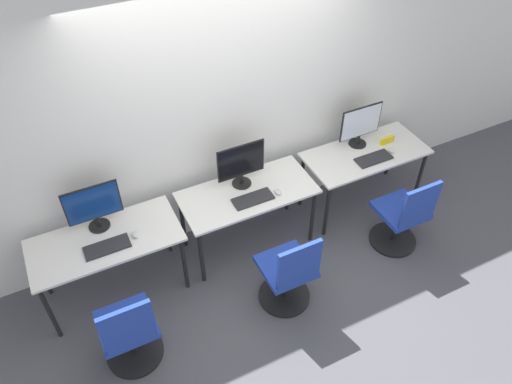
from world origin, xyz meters
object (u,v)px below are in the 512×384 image
object	(u,v)px
monitor_right	(361,125)
mouse_right	(392,150)
keyboard_center	(253,199)
mouse_center	(278,192)
monitor_left	(93,206)
keyboard_right	(374,159)
office_chair_right	(402,218)
keyboard_left	(107,247)
office_chair_left	(130,334)
mouse_left	(135,234)
office_chair_center	(289,276)
monitor_center	(241,164)

from	to	relation	value
monitor_right	mouse_right	world-z (taller)	monitor_right
keyboard_center	mouse_center	size ratio (longest dim) A/B	4.24
mouse_center	keyboard_center	bearing A→B (deg)	174.71
monitor_left	keyboard_right	size ratio (longest dim) A/B	1.23
office_chair_right	monitor_left	bearing A→B (deg)	162.02
keyboard_left	office_chair_right	xyz separation A→B (m)	(2.70, -0.60, -0.34)
office_chair_left	monitor_right	distance (m)	2.97
keyboard_center	office_chair_right	xyz separation A→B (m)	(1.35, -0.58, -0.34)
monitor_left	mouse_left	xyz separation A→B (m)	(0.25, -0.25, -0.23)
office_chair_left	office_chair_center	bearing A→B (deg)	-2.09
monitor_left	monitor_center	size ratio (longest dim) A/B	1.00
office_chair_center	keyboard_left	bearing A→B (deg)	152.25
office_chair_center	monitor_right	distance (m)	1.76
mouse_left	keyboard_center	xyz separation A→B (m)	(1.10, -0.05, -0.01)
keyboard_center	mouse_center	xyz separation A→B (m)	(0.25, -0.02, 0.01)
office_chair_center	monitor_left	bearing A→B (deg)	143.83
office_chair_left	monitor_right	xyz separation A→B (m)	(2.76, 0.92, 0.57)
monitor_right	mouse_right	bearing A→B (deg)	-47.34
keyboard_right	mouse_right	distance (m)	0.24
mouse_right	office_chair_center	bearing A→B (deg)	-155.87
office_chair_left	mouse_center	size ratio (longest dim) A/B	10.13
mouse_right	monitor_left	bearing A→B (deg)	174.55
keyboard_left	office_chair_left	distance (m)	0.75
monitor_left	keyboard_left	bearing A→B (deg)	-90.00
monitor_center	office_chair_left	bearing A→B (deg)	-147.50
keyboard_center	mouse_center	bearing A→B (deg)	-5.29
mouse_left	office_chair_left	world-z (taller)	office_chair_left
monitor_left	keyboard_left	world-z (taller)	monitor_left
monitor_left	office_chair_right	bearing A→B (deg)	-17.98
keyboard_left	office_chair_left	bearing A→B (deg)	-94.58
office_chair_center	monitor_right	world-z (taller)	monitor_right
office_chair_right	monitor_right	bearing A→B (deg)	89.71
mouse_right	keyboard_center	bearing A→B (deg)	-179.54
mouse_center	keyboard_right	world-z (taller)	mouse_center
mouse_left	mouse_right	world-z (taller)	same
monitor_center	office_chair_right	world-z (taller)	monitor_center
keyboard_left	keyboard_center	bearing A→B (deg)	-0.68
office_chair_center	mouse_right	world-z (taller)	office_chair_center
mouse_left	monitor_left	bearing A→B (deg)	135.22
mouse_left	mouse_center	size ratio (longest dim) A/B	1.00
mouse_right	monitor_center	bearing A→B (deg)	171.60
keyboard_left	keyboard_right	distance (m)	2.71
monitor_center	mouse_center	bearing A→B (deg)	-47.49
keyboard_left	mouse_right	size ratio (longest dim) A/B	4.24
monitor_left	keyboard_right	xyz separation A→B (m)	(2.71, -0.31, -0.24)
monitor_center	mouse_center	distance (m)	0.43
office_chair_right	mouse_left	bearing A→B (deg)	165.63
monitor_center	mouse_right	bearing A→B (deg)	-8.40
monitor_left	keyboard_left	distance (m)	0.36
monitor_left	office_chair_left	xyz separation A→B (m)	(-0.05, -0.94, -0.57)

